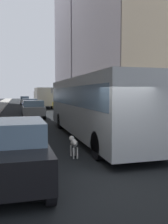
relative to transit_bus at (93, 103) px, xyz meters
The scene contains 12 objects.
ground_plane 29.11m from the transit_bus, 92.37° to the left, with size 120.00×120.00×0.00m, color black.
sidewalk_right 29.43m from the transit_bus, 81.19° to the left, with size 2.40×110.00×0.15m, color #ADA89E.
building_right_mid 27.39m from the transit_bus, 64.78° to the left, with size 8.53×22.73×25.51m.
building_right_far 50.70m from the transit_bus, 76.92° to the left, with size 8.27×20.77×40.20m.
transit_bus is the anchor object (origin of this frame).
car_blue_hatchback 17.43m from the transit_bus, 97.93° to the left, with size 1.70×4.34×1.62m.
car_grey_wagon 11.17m from the transit_bus, 102.45° to the left, with size 1.92×4.08×1.62m.
car_black_suv 6.80m from the transit_bus, 126.44° to the right, with size 1.81×4.42×1.62m.
car_silver_sedan 38.13m from the transit_bus, 93.61° to the left, with size 1.74×4.41×1.62m.
car_yellow_taxi 18.01m from the transit_bus, 84.90° to the left, with size 1.87×4.35×1.62m.
box_truck 25.70m from the transit_bus, 90.00° to the left, with size 2.30×7.50×3.05m.
dalmatian_dog 4.22m from the transit_bus, 117.81° to the right, with size 0.22×0.96×0.72m.
Camera 1 is at (-2.62, -6.11, 2.33)m, focal length 39.14 mm.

